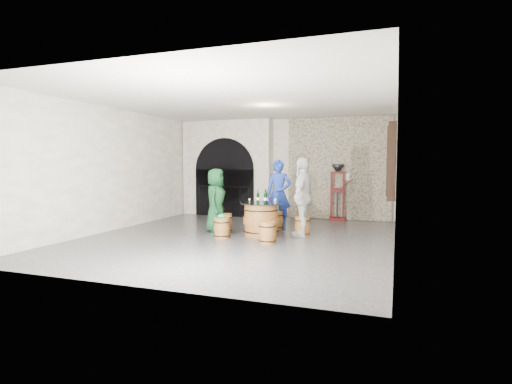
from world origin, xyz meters
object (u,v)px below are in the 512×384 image
(barrel_stool_near_left, at_px, (222,228))
(person_green, at_px, (216,200))
(barrel_table, at_px, (261,219))
(person_blue, at_px, (279,194))
(person_white, at_px, (303,197))
(corking_press, at_px, (338,188))
(wine_bottle_left, at_px, (258,197))
(wine_bottle_right, at_px, (266,197))
(barrel_stool_left, at_px, (225,223))
(barrel_stool_right, at_px, (302,226))
(wine_bottle_center, at_px, (265,198))
(barrel_stool_far, at_px, (277,221))
(barrel_stool_near_right, at_px, (267,233))
(side_barrel, at_px, (268,212))

(barrel_stool_near_left, relative_size, person_green, 0.30)
(barrel_table, distance_m, person_blue, 1.25)
(person_white, distance_m, corking_press, 3.02)
(wine_bottle_left, height_order, wine_bottle_right, same)
(person_blue, bearing_deg, person_white, -52.93)
(barrel_stool_left, xyz_separation_m, barrel_stool_right, (1.96, 0.16, 0.00))
(barrel_stool_left, bearing_deg, wine_bottle_left, -8.70)
(person_blue, xyz_separation_m, person_white, (0.86, -0.86, 0.02))
(corking_press, bearing_deg, wine_bottle_right, -118.76)
(person_blue, distance_m, wine_bottle_center, 1.21)
(person_green, height_order, person_blue, person_blue)
(barrel_stool_far, relative_size, person_blue, 0.26)
(person_blue, bearing_deg, barrel_stool_near_right, -88.35)
(barrel_stool_right, relative_size, corking_press, 0.28)
(barrel_stool_near_right, relative_size, person_white, 0.25)
(barrel_stool_near_left, height_order, person_green, person_green)
(wine_bottle_right, height_order, corking_press, corking_press)
(wine_bottle_left, relative_size, wine_bottle_right, 1.00)
(barrel_stool_far, height_order, person_blue, person_blue)
(corking_press, bearing_deg, barrel_stool_near_left, -125.10)
(barrel_table, bearing_deg, person_white, 15.10)
(barrel_stool_right, xyz_separation_m, person_green, (-2.23, -0.14, 0.57))
(person_blue, bearing_deg, wine_bottle_left, -106.37)
(barrel_stool_near_left, xyz_separation_m, wine_bottle_center, (0.89, 0.57, 0.69))
(barrel_stool_near_right, xyz_separation_m, wine_bottle_center, (-0.32, 0.80, 0.69))
(corking_press, bearing_deg, person_white, -104.18)
(wine_bottle_left, xyz_separation_m, side_barrel, (-0.49, 2.29, -0.63))
(side_barrel, height_order, corking_press, corking_press)
(person_green, relative_size, person_blue, 0.87)
(barrel_stool_right, relative_size, person_green, 0.30)
(person_blue, bearing_deg, wine_bottle_right, -99.20)
(barrel_table, distance_m, side_barrel, 2.31)
(barrel_table, height_order, side_barrel, barrel_table)
(wine_bottle_center, xyz_separation_m, wine_bottle_right, (-0.05, 0.19, 0.00))
(barrel_stool_near_right, xyz_separation_m, corking_press, (0.93, 4.14, 0.77))
(barrel_stool_left, relative_size, wine_bottle_left, 1.48)
(person_green, distance_m, wine_bottle_right, 1.36)
(side_barrel, bearing_deg, barrel_stool_near_left, -93.90)
(barrel_table, bearing_deg, wine_bottle_right, 48.45)
(barrel_table, relative_size, person_green, 0.64)
(barrel_stool_far, relative_size, side_barrel, 0.80)
(person_green, relative_size, person_white, 0.85)
(person_white, height_order, side_barrel, person_white)
(barrel_table, bearing_deg, person_blue, 84.27)
(wine_bottle_center, relative_size, corking_press, 0.19)
(person_blue, distance_m, wine_bottle_right, 1.03)
(wine_bottle_left, bearing_deg, side_barrel, 102.11)
(barrel_stool_left, relative_size, barrel_stool_near_right, 1.00)
(barrel_stool_far, bearing_deg, wine_bottle_right, -90.67)
(barrel_stool_right, distance_m, barrel_stool_near_left, 1.95)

